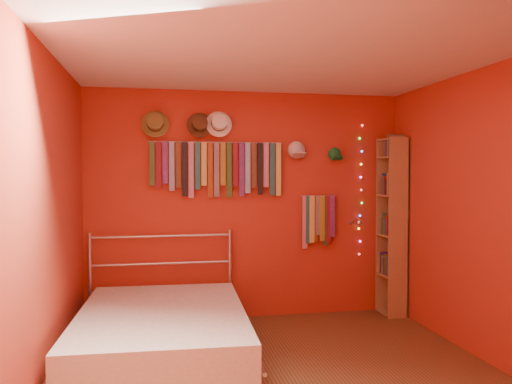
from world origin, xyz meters
TOP-DOWN VIEW (x-y plane):
  - ground at (0.00, 0.00)m, footprint 3.50×3.50m
  - back_wall at (0.00, 1.75)m, footprint 3.50×0.02m
  - right_wall at (1.75, 0.00)m, footprint 0.02×3.50m
  - left_wall at (-1.75, 0.00)m, footprint 0.02×3.50m
  - ceiling at (0.00, 0.00)m, footprint 3.50×3.50m
  - tie_rack at (-0.34, 1.68)m, footprint 1.45×0.03m
  - small_tie_rack at (0.80, 1.68)m, footprint 0.40×0.03m
  - fedora_olive at (-1.00, 1.65)m, footprint 0.29×0.16m
  - fedora_brown at (-0.53, 1.66)m, footprint 0.27×0.15m
  - fedora_white at (-0.33, 1.65)m, footprint 0.29×0.15m
  - cap_white at (0.54, 1.70)m, footprint 0.19×0.24m
  - cap_green at (0.99, 1.70)m, footprint 0.16×0.20m
  - fairy_lights at (1.31, 1.71)m, footprint 0.06×0.02m
  - reading_lamp at (1.20, 1.52)m, footprint 0.07×0.30m
  - bookshelf at (1.66, 1.53)m, footprint 0.25×0.34m
  - bed at (-0.94, 0.62)m, footprint 1.56×2.07m

SIDE VIEW (x-z plane):
  - ground at x=0.00m, z-range 0.00..0.00m
  - bed at x=-0.94m, z-range -0.26..0.72m
  - bookshelf at x=1.66m, z-range 0.02..2.02m
  - reading_lamp at x=1.20m, z-range 1.01..1.10m
  - small_tie_rack at x=0.80m, z-range 0.79..1.39m
  - back_wall at x=0.00m, z-range 0.00..2.50m
  - right_wall at x=1.75m, z-range 0.00..2.50m
  - left_wall at x=-1.75m, z-range 0.00..2.50m
  - fairy_lights at x=1.31m, z-range 0.66..2.16m
  - tie_rack at x=-0.34m, z-range 1.38..1.98m
  - cap_green at x=0.99m, z-range 1.74..1.90m
  - cap_white at x=0.54m, z-range 1.77..1.95m
  - fedora_brown at x=-0.53m, z-range 1.99..2.26m
  - fedora_olive at x=-1.00m, z-range 1.98..2.27m
  - fedora_white at x=-0.33m, z-range 2.00..2.28m
  - ceiling at x=0.00m, z-range 2.49..2.51m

